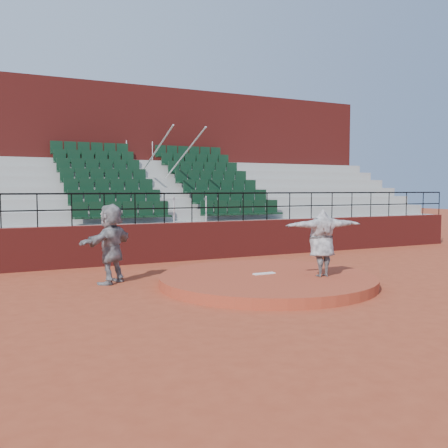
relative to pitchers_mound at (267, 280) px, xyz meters
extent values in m
plane|color=#973B22|center=(0.00, 0.00, -0.12)|extent=(90.00, 90.00, 0.00)
cylinder|color=#9F3B23|center=(0.00, 0.00, 0.00)|extent=(5.50, 5.50, 0.25)
cube|color=white|center=(0.00, 0.15, 0.14)|extent=(0.60, 0.15, 0.03)
cube|color=maroon|center=(0.00, 5.00, 0.53)|extent=(24.00, 0.30, 1.30)
cylinder|color=black|center=(0.00, 5.00, 2.17)|extent=(24.00, 0.05, 0.05)
cylinder|color=black|center=(0.00, 5.00, 1.68)|extent=(24.00, 0.04, 0.04)
cylinder|color=black|center=(-6.00, 5.00, 1.67)|extent=(0.04, 0.04, 1.00)
cylinder|color=black|center=(-5.00, 5.00, 1.67)|extent=(0.04, 0.04, 1.00)
cylinder|color=black|center=(-4.00, 5.00, 1.67)|extent=(0.04, 0.04, 1.00)
cylinder|color=black|center=(-3.00, 5.00, 1.67)|extent=(0.04, 0.04, 1.00)
cylinder|color=black|center=(-2.00, 5.00, 1.67)|extent=(0.04, 0.04, 1.00)
cylinder|color=black|center=(-1.00, 5.00, 1.67)|extent=(0.04, 0.04, 1.00)
cylinder|color=black|center=(0.00, 5.00, 1.67)|extent=(0.04, 0.04, 1.00)
cylinder|color=black|center=(1.00, 5.00, 1.67)|extent=(0.04, 0.04, 1.00)
cylinder|color=black|center=(2.00, 5.00, 1.67)|extent=(0.04, 0.04, 1.00)
cylinder|color=black|center=(3.00, 5.00, 1.67)|extent=(0.04, 0.04, 1.00)
cylinder|color=black|center=(4.00, 5.00, 1.67)|extent=(0.04, 0.04, 1.00)
cylinder|color=black|center=(5.00, 5.00, 1.67)|extent=(0.04, 0.04, 1.00)
cylinder|color=black|center=(6.00, 5.00, 1.67)|extent=(0.04, 0.04, 1.00)
cylinder|color=black|center=(7.00, 5.00, 1.67)|extent=(0.04, 0.04, 1.00)
cylinder|color=black|center=(8.00, 5.00, 1.67)|extent=(0.04, 0.04, 1.00)
cylinder|color=black|center=(9.00, 5.00, 1.67)|extent=(0.04, 0.04, 1.00)
cylinder|color=black|center=(10.00, 5.00, 1.67)|extent=(0.04, 0.04, 1.00)
cylinder|color=black|center=(11.00, 5.00, 1.67)|extent=(0.04, 0.04, 1.00)
cylinder|color=black|center=(12.00, 5.00, 1.67)|extent=(0.04, 0.04, 1.00)
cube|color=#9C9C96|center=(0.00, 5.58, 0.53)|extent=(24.00, 0.85, 1.30)
cube|color=black|center=(-2.25, 5.59, 1.54)|extent=(3.30, 0.48, 0.72)
cube|color=black|center=(2.25, 5.59, 1.54)|extent=(3.30, 0.48, 0.72)
cube|color=#9C9C96|center=(0.00, 6.43, 0.73)|extent=(24.00, 0.85, 1.70)
cube|color=black|center=(-2.25, 6.44, 1.94)|extent=(3.30, 0.48, 0.72)
cube|color=black|center=(2.25, 6.44, 1.94)|extent=(3.30, 0.48, 0.72)
cube|color=#9C9C96|center=(0.00, 7.28, 0.93)|extent=(24.00, 0.85, 2.10)
cube|color=black|center=(-2.25, 7.29, 2.33)|extent=(3.30, 0.48, 0.72)
cube|color=black|center=(2.25, 7.29, 2.33)|extent=(3.30, 0.48, 0.72)
cube|color=#9C9C96|center=(0.00, 8.12, 1.12)|extent=(24.00, 0.85, 2.50)
cube|color=black|center=(-2.25, 8.13, 2.73)|extent=(3.30, 0.48, 0.72)
cube|color=black|center=(2.25, 8.13, 2.73)|extent=(3.30, 0.48, 0.72)
cube|color=#9C9C96|center=(0.00, 8.97, 1.33)|extent=(24.00, 0.85, 2.90)
cube|color=black|center=(-2.25, 8.98, 3.14)|extent=(3.30, 0.48, 0.72)
cube|color=black|center=(2.25, 8.98, 3.14)|extent=(3.30, 0.48, 0.72)
cube|color=#9C9C96|center=(0.00, 9.82, 1.52)|extent=(24.00, 0.85, 3.30)
cube|color=black|center=(-2.25, 9.83, 3.53)|extent=(3.30, 0.48, 0.72)
cube|color=black|center=(2.25, 9.83, 3.53)|extent=(3.30, 0.48, 0.72)
cube|color=#9C9C96|center=(0.00, 10.68, 1.73)|extent=(24.00, 0.85, 3.70)
cube|color=black|center=(-2.25, 10.69, 3.94)|extent=(3.30, 0.48, 0.72)
cube|color=black|center=(2.25, 10.69, 3.94)|extent=(3.30, 0.48, 0.72)
cylinder|color=silver|center=(-0.60, 8.12, 3.28)|extent=(0.06, 5.97, 2.46)
cylinder|color=silver|center=(0.60, 8.12, 3.28)|extent=(0.06, 5.97, 2.46)
cube|color=maroon|center=(0.00, 12.60, 3.43)|extent=(24.00, 3.00, 7.10)
imported|color=black|center=(1.13, -0.77, 0.97)|extent=(2.13, 0.86, 1.69)
imported|color=black|center=(-3.52, 1.96, 0.91)|extent=(1.86, 1.70, 2.07)
camera|label=1|loc=(-6.55, -10.83, 2.31)|focal=40.00mm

